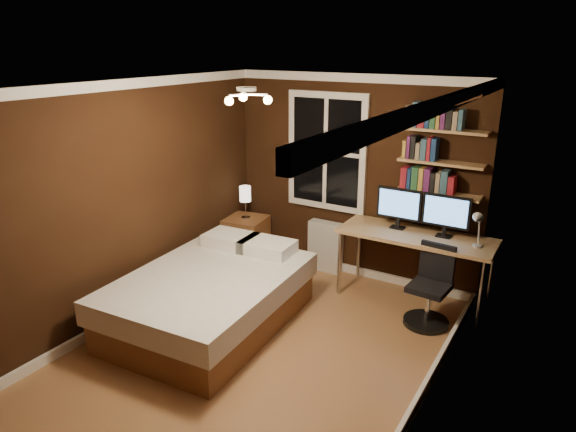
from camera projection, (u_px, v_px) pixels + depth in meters
The scene contains 23 objects.
floor at pixel (259, 349), 4.99m from camera, with size 4.20×4.20×0.00m, color olive.
wall_back at pixel (353, 178), 6.29m from camera, with size 3.20×0.04×2.50m, color black.
wall_left at pixel (130, 202), 5.37m from camera, with size 0.04×4.20×2.50m, color black.
wall_right at pixel (434, 267), 3.81m from camera, with size 0.04×4.20×2.50m, color black.
ceiling at pixel (253, 86), 4.19m from camera, with size 3.20×4.20×0.02m, color white.
window at pixel (327, 152), 6.34m from camera, with size 1.06×0.06×1.46m, color white.
door at pixel (343, 415), 2.63m from camera, with size 0.03×0.82×2.05m, color black, non-canonical shape.
ceiling_fixture at pixel (247, 99), 4.14m from camera, with size 0.44×0.44×0.18m, color beige, non-canonical shape.
bookshelf_lower at pixel (438, 193), 5.67m from camera, with size 0.92×0.22×0.03m, color tan.
books_row_lower at pixel (439, 182), 5.63m from camera, with size 0.54×0.16×0.23m, color maroon, non-canonical shape.
bookshelf_middle at pixel (441, 163), 5.56m from camera, with size 0.92×0.22×0.03m, color tan.
books_row_middle at pixel (442, 151), 5.52m from camera, with size 0.42×0.16×0.23m, color navy, non-canonical shape.
bookshelf_upper at pixel (444, 130), 5.45m from camera, with size 0.92×0.22×0.03m, color tan.
books_row_upper at pixel (445, 118), 5.40m from camera, with size 0.60×0.16×0.23m, color #285D3A, non-canonical shape.
bed at pixel (211, 297), 5.37m from camera, with size 1.63×2.18×0.71m.
nightstand at pixel (246, 240), 6.89m from camera, with size 0.50×0.50×0.63m, color brown.
bedside_lamp at pixel (245, 202), 6.72m from camera, with size 0.15×0.15×0.43m, color beige, non-canonical shape.
radiator at pixel (325, 246), 6.64m from camera, with size 0.44×0.15×0.66m, color silver.
desk at pixel (416, 239), 5.72m from camera, with size 1.71×0.64×0.81m.
monitor_left at pixel (399, 208), 5.82m from camera, with size 0.51×0.12×0.47m, color black, non-canonical shape.
monitor_right at pixel (446, 216), 5.56m from camera, with size 0.51×0.12×0.47m, color black, non-canonical shape.
desk_lamp at pixel (478, 229), 5.22m from camera, with size 0.14×0.32×0.44m, color silver, non-canonical shape.
office_chair at pixel (430, 296), 5.38m from camera, with size 0.48×0.48×0.86m.
Camera 1 is at (2.46, -3.55, 2.84)m, focal length 32.00 mm.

